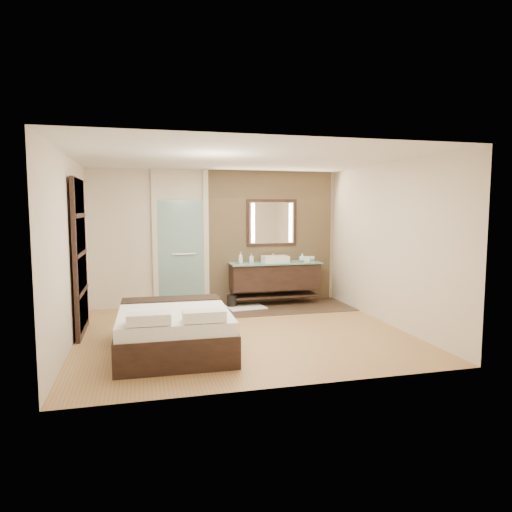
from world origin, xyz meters
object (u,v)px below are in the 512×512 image
object	(u,v)px
vanity	(275,276)
mirror_unit	(272,223)
bed	(174,330)
waste_bin	(232,301)

from	to	relation	value
vanity	mirror_unit	world-z (taller)	mirror_unit
mirror_unit	bed	world-z (taller)	mirror_unit
mirror_unit	bed	bearing A→B (deg)	-127.86
vanity	waste_bin	xyz separation A→B (m)	(-0.90, -0.07, -0.46)
bed	waste_bin	bearing A→B (deg)	63.83
mirror_unit	waste_bin	distance (m)	1.80
mirror_unit	vanity	bearing A→B (deg)	-90.00
vanity	waste_bin	distance (m)	1.01
vanity	waste_bin	bearing A→B (deg)	-175.69
vanity	mirror_unit	distance (m)	1.10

